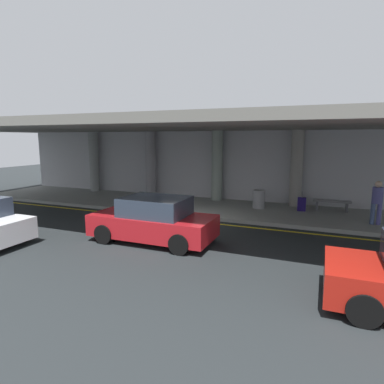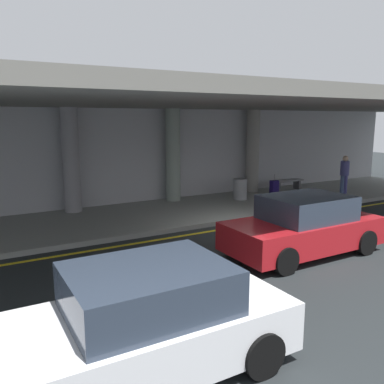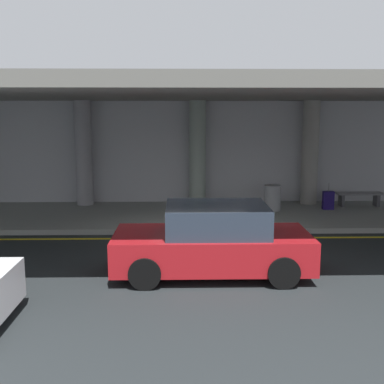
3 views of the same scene
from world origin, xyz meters
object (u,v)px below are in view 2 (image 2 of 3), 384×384
Objects in this scene: bench_metal at (287,183)px; support_column_right_mid at (253,151)px; support_column_left_mid at (71,160)px; traveler_with_luggage at (345,172)px; suitcase_upright_primary at (274,187)px; car_white at (144,324)px; trash_bin_steel at (240,189)px; support_column_center at (173,155)px; car_red_no2 at (304,226)px.

support_column_right_mid is at bearing 162.25° from bench_metal.
support_column_left_mid is at bearing 176.87° from bench_metal.
traveler_with_luggage is 3.17m from suitcase_upright_primary.
support_column_left_mid is 8.00m from support_column_right_mid.
support_column_right_mid is at bearing 50.27° from car_white.
bench_metal is at bearing 11.69° from trash_bin_steel.
trash_bin_steel is (-4.69, 1.27, -0.54)m from traveler_with_luggage.
support_column_center and support_column_right_mid have the same top height.
suitcase_upright_primary is at bearing 45.72° from car_white.
traveler_with_luggage is 2.53m from bench_metal.
suitcase_upright_primary reaches higher than trash_bin_steel.
support_column_right_mid reaches higher than trash_bin_steel.
traveler_with_luggage reaches higher than car_red_no2.
car_white is (-5.34, -9.59, -1.26)m from support_column_center.
suitcase_upright_primary is at bearing 3.33° from trash_bin_steel.
car_red_no2 is at bearing -2.84° from traveler_with_luggage.
support_column_right_mid reaches higher than traveler_with_luggage.
trash_bin_steel reaches higher than bench_metal.
car_red_no2 reaches higher than bench_metal.
suitcase_upright_primary is 0.56× the size of bench_metal.
car_red_no2 is 8.58m from bench_metal.
support_column_left_mid is 9.77m from bench_metal.
traveler_with_luggage is 1.98× the size of trash_bin_steel.
car_white is at bearing -119.14° from support_column_center.
support_column_left_mid reaches higher than bench_metal.
traveler_with_luggage is at bearing -37.87° from support_column_right_mid.
suitcase_upright_primary is (9.73, 8.51, -0.25)m from car_white.
support_column_left_mid is 8.27m from car_red_no2.
trash_bin_steel is (-1.53, -1.18, -1.40)m from support_column_right_mid.
support_column_center is at bearing 88.60° from car_red_no2.
bench_metal is (-1.51, 1.93, -0.61)m from traveler_with_luggage.
car_red_no2 is at bearing 29.38° from car_white.
car_white is 2.56× the size of bench_metal.
support_column_center is 1.00× the size of support_column_right_mid.
trash_bin_steel is at bearing -10.37° from support_column_left_mid.
traveler_with_luggage reaches higher than suitcase_upright_primary.
car_red_no2 is at bearing -130.32° from bench_metal.
support_column_center is (4.00, 0.00, 0.00)m from support_column_left_mid.
support_column_left_mid reaches higher than traveler_with_luggage.
car_white is at bearing -157.34° from car_red_no2.
trash_bin_steel is at bearing -51.16° from traveler_with_luggage.
trash_bin_steel is at bearing 65.85° from car_red_no2.
support_column_left_mid is 9.76m from car_white.
support_column_center is 7.62m from traveler_with_luggage.
support_column_left_mid is at bearing -48.39° from traveler_with_luggage.
support_column_right_mid is 2.27m from bench_metal.
support_column_center reaches higher than car_white.
support_column_right_mid is at bearing 58.91° from car_red_no2.
support_column_left_mid reaches higher than trash_bin_steel.
support_column_left_mid reaches higher than suitcase_upright_primary.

